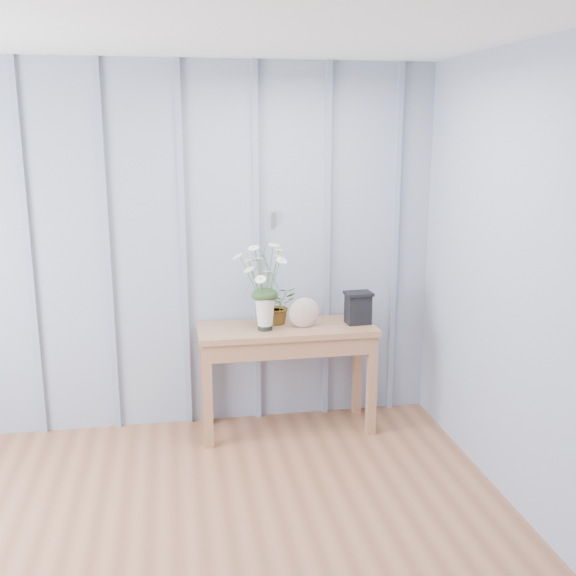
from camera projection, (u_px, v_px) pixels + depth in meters
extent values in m
cube|color=#8B94A9|center=(146.00, 252.00, 4.53)|extent=(4.00, 0.01, 2.50)
cube|color=#B8B7BC|center=(274.00, 219.00, 4.62)|extent=(0.03, 0.01, 0.10)
cube|color=gray|center=(29.00, 255.00, 4.39)|extent=(0.04, 0.03, 2.50)
cube|color=gray|center=(107.00, 253.00, 4.48)|extent=(0.04, 0.03, 2.50)
cube|color=gray|center=(183.00, 251.00, 4.56)|extent=(0.04, 0.03, 2.50)
cube|color=gray|center=(256.00, 248.00, 4.65)|extent=(0.04, 0.03, 2.50)
cube|color=gray|center=(327.00, 246.00, 4.73)|extent=(0.04, 0.03, 2.50)
cube|color=gray|center=(395.00, 244.00, 4.82)|extent=(0.04, 0.03, 2.50)
cube|color=#8D5E40|center=(287.00, 329.00, 4.57)|extent=(1.20, 0.45, 0.04)
cube|color=#8D5E40|center=(287.00, 340.00, 4.59)|extent=(1.13, 0.42, 0.12)
cube|color=#8D5E40|center=(208.00, 397.00, 4.39)|extent=(0.06, 0.06, 0.71)
cube|color=#8D5E40|center=(372.00, 386.00, 4.58)|extent=(0.06, 0.06, 0.71)
cube|color=#8D5E40|center=(205.00, 377.00, 4.73)|extent=(0.06, 0.06, 0.71)
cube|color=#8D5E40|center=(357.00, 367.00, 4.92)|extent=(0.06, 0.06, 0.71)
cylinder|color=black|center=(265.00, 325.00, 4.48)|extent=(0.10, 0.10, 0.06)
cone|color=beige|center=(265.00, 312.00, 4.46)|extent=(0.16, 0.16, 0.23)
ellipsoid|color=#1F3C1A|center=(265.00, 295.00, 4.43)|extent=(0.18, 0.15, 0.09)
imported|color=#1F3C1A|center=(278.00, 305.00, 4.61)|extent=(0.28, 0.26, 0.26)
ellipsoid|color=#8F5157|center=(304.00, 313.00, 4.51)|extent=(0.21, 0.07, 0.21)
cube|color=black|center=(358.00, 309.00, 4.61)|extent=(0.17, 0.13, 0.20)
cube|color=black|center=(358.00, 294.00, 4.59)|extent=(0.19, 0.15, 0.02)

